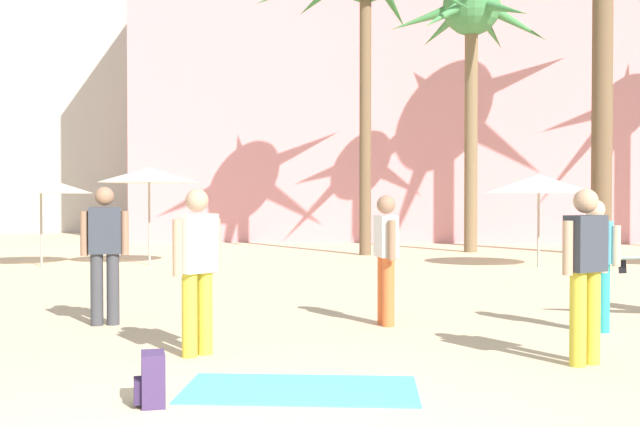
{
  "coord_description": "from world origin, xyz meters",
  "views": [
    {
      "loc": [
        0.9,
        -4.71,
        1.65
      ],
      "look_at": [
        0.07,
        5.61,
        1.43
      ],
      "focal_mm": 43.56,
      "sensor_mm": 36.0,
      "label": 1
    }
  ],
  "objects_px": {
    "person_mid_center": "(585,268)",
    "person_far_right": "(105,249)",
    "palm_tree_center": "(471,27)",
    "beach_towel": "(300,389)",
    "cafe_umbrella_1": "(149,175)",
    "person_near_left": "(386,254)",
    "person_mid_right": "(595,260)",
    "cafe_umbrella_3": "(539,184)",
    "backpack": "(152,380)",
    "cafe_umbrella_2": "(41,185)",
    "person_near_right": "(197,264)"
  },
  "relations": [
    {
      "from": "beach_towel",
      "to": "cafe_umbrella_2",
      "type": "bearing_deg",
      "value": 123.2
    },
    {
      "from": "person_far_right",
      "to": "person_mid_right",
      "type": "relative_size",
      "value": 1.1
    },
    {
      "from": "cafe_umbrella_2",
      "to": "person_far_right",
      "type": "bearing_deg",
      "value": -60.9
    },
    {
      "from": "cafe_umbrella_1",
      "to": "palm_tree_center",
      "type": "bearing_deg",
      "value": 31.85
    },
    {
      "from": "cafe_umbrella_2",
      "to": "person_near_right",
      "type": "height_order",
      "value": "cafe_umbrella_2"
    },
    {
      "from": "cafe_umbrella_1",
      "to": "person_near_left",
      "type": "relative_size",
      "value": 1.45
    },
    {
      "from": "person_far_right",
      "to": "beach_towel",
      "type": "bearing_deg",
      "value": 22.14
    },
    {
      "from": "palm_tree_center",
      "to": "backpack",
      "type": "height_order",
      "value": "palm_tree_center"
    },
    {
      "from": "cafe_umbrella_2",
      "to": "person_mid_right",
      "type": "height_order",
      "value": "cafe_umbrella_2"
    },
    {
      "from": "cafe_umbrella_1",
      "to": "beach_towel",
      "type": "bearing_deg",
      "value": -67.35
    },
    {
      "from": "cafe_umbrella_1",
      "to": "person_far_right",
      "type": "relative_size",
      "value": 1.36
    },
    {
      "from": "backpack",
      "to": "person_mid_center",
      "type": "height_order",
      "value": "person_mid_center"
    },
    {
      "from": "cafe_umbrella_3",
      "to": "person_mid_center",
      "type": "distance_m",
      "value": 10.98
    },
    {
      "from": "palm_tree_center",
      "to": "beach_towel",
      "type": "bearing_deg",
      "value": -101.06
    },
    {
      "from": "cafe_umbrella_2",
      "to": "person_near_right",
      "type": "xyz_separation_m",
      "value": [
        6.2,
        -9.98,
        -0.98
      ]
    },
    {
      "from": "person_mid_center",
      "to": "person_mid_right",
      "type": "xyz_separation_m",
      "value": [
        0.61,
        1.95,
        -0.07
      ]
    },
    {
      "from": "person_far_right",
      "to": "cafe_umbrella_3",
      "type": "bearing_deg",
      "value": 120.78
    },
    {
      "from": "person_mid_center",
      "to": "person_near_left",
      "type": "relative_size",
      "value": 1.04
    },
    {
      "from": "palm_tree_center",
      "to": "beach_towel",
      "type": "xyz_separation_m",
      "value": [
        -3.32,
        -16.96,
        -6.71
      ]
    },
    {
      "from": "person_mid_center",
      "to": "person_near_left",
      "type": "bearing_deg",
      "value": -174.35
    },
    {
      "from": "palm_tree_center",
      "to": "backpack",
      "type": "relative_size",
      "value": 19.47
    },
    {
      "from": "backpack",
      "to": "person_mid_right",
      "type": "relative_size",
      "value": 0.26
    },
    {
      "from": "person_far_right",
      "to": "cafe_umbrella_1",
      "type": "bearing_deg",
      "value": 173.32
    },
    {
      "from": "palm_tree_center",
      "to": "beach_towel",
      "type": "height_order",
      "value": "palm_tree_center"
    },
    {
      "from": "beach_towel",
      "to": "person_mid_right",
      "type": "distance_m",
      "value": 4.64
    },
    {
      "from": "person_mid_center",
      "to": "person_far_right",
      "type": "xyz_separation_m",
      "value": [
        -5.53,
        1.93,
        0.03
      ]
    },
    {
      "from": "backpack",
      "to": "person_near_left",
      "type": "height_order",
      "value": "person_near_left"
    },
    {
      "from": "palm_tree_center",
      "to": "person_far_right",
      "type": "distance_m",
      "value": 16.18
    },
    {
      "from": "palm_tree_center",
      "to": "person_mid_right",
      "type": "relative_size",
      "value": 5.06
    },
    {
      "from": "person_mid_center",
      "to": "person_far_right",
      "type": "distance_m",
      "value": 5.86
    },
    {
      "from": "backpack",
      "to": "cafe_umbrella_1",
      "type": "bearing_deg",
      "value": -91.41
    },
    {
      "from": "palm_tree_center",
      "to": "person_mid_center",
      "type": "relative_size",
      "value": 4.73
    },
    {
      "from": "backpack",
      "to": "person_mid_right",
      "type": "distance_m",
      "value": 5.81
    },
    {
      "from": "person_near_left",
      "to": "person_mid_right",
      "type": "xyz_separation_m",
      "value": [
        2.54,
        -0.27,
        -0.03
      ]
    },
    {
      "from": "person_near_left",
      "to": "person_near_right",
      "type": "relative_size",
      "value": 0.96
    },
    {
      "from": "person_near_left",
      "to": "person_near_right",
      "type": "xyz_separation_m",
      "value": [
        -1.96,
        -2.08,
        0.03
      ]
    },
    {
      "from": "cafe_umbrella_2",
      "to": "cafe_umbrella_3",
      "type": "xyz_separation_m",
      "value": [
        11.76,
        0.69,
        0.03
      ]
    },
    {
      "from": "person_mid_center",
      "to": "person_near_right",
      "type": "bearing_deg",
      "value": -127.43
    },
    {
      "from": "cafe_umbrella_1",
      "to": "cafe_umbrella_3",
      "type": "distance_m",
      "value": 9.29
    },
    {
      "from": "person_mid_center",
      "to": "cafe_umbrella_3",
      "type": "bearing_deg",
      "value": 135.77
    },
    {
      "from": "person_mid_center",
      "to": "person_near_left",
      "type": "xyz_separation_m",
      "value": [
        -1.93,
        2.22,
        -0.04
      ]
    },
    {
      "from": "person_far_right",
      "to": "person_near_left",
      "type": "bearing_deg",
      "value": 74.39
    },
    {
      "from": "cafe_umbrella_2",
      "to": "cafe_umbrella_3",
      "type": "distance_m",
      "value": 11.78
    },
    {
      "from": "cafe_umbrella_1",
      "to": "beach_towel",
      "type": "distance_m",
      "value": 13.0
    },
    {
      "from": "person_near_right",
      "to": "cafe_umbrella_3",
      "type": "bearing_deg",
      "value": -79.75
    },
    {
      "from": "beach_towel",
      "to": "person_near_left",
      "type": "relative_size",
      "value": 1.19
    },
    {
      "from": "cafe_umbrella_2",
      "to": "beach_towel",
      "type": "height_order",
      "value": "cafe_umbrella_2"
    },
    {
      "from": "beach_towel",
      "to": "person_far_right",
      "type": "distance_m",
      "value": 4.36
    },
    {
      "from": "person_near_left",
      "to": "person_mid_right",
      "type": "bearing_deg",
      "value": -22.76
    },
    {
      "from": "palm_tree_center",
      "to": "backpack",
      "type": "distance_m",
      "value": 19.22
    }
  ]
}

